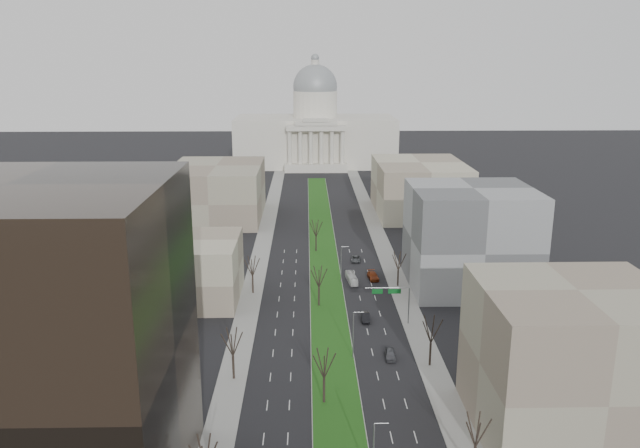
{
  "coord_description": "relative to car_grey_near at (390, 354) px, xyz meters",
  "views": [
    {
      "loc": [
        -4.58,
        -48.34,
        53.16
      ],
      "look_at": [
        -1.2,
        105.19,
        12.06
      ],
      "focal_mm": 35.0,
      "sensor_mm": 36.0,
      "label": 1
    }
  ],
  "objects": [
    {
      "name": "mast_arm_signs",
      "position": [
        2.95,
        14.96,
        5.31
      ],
      "size": [
        9.12,
        0.24,
        8.09
      ],
      "color": "gray",
      "rests_on": "ground"
    },
    {
      "name": "building_far_left",
      "position": [
        -45.54,
        104.93,
        8.21
      ],
      "size": [
        30.0,
        40.0,
        18.0
      ],
      "primitive_type": "cube",
      "color": "gray",
      "rests_on": "ground"
    },
    {
      "name": "capitol",
      "position": [
        -10.54,
        214.52,
        15.51
      ],
      "size": [
        80.0,
        46.0,
        55.0
      ],
      "color": "beige",
      "rests_on": "ground"
    },
    {
      "name": "streetlamp_median_b",
      "position": [
        -6.78,
        -0.07,
        4.01
      ],
      "size": [
        1.9,
        0.2,
        9.16
      ],
      "color": "gray",
      "rests_on": "ground"
    },
    {
      "name": "tree_left_mid",
      "position": [
        -27.74,
        -7.07,
        6.2
      ],
      "size": [
        5.4,
        5.4,
        9.72
      ],
      "color": "black",
      "rests_on": "ground"
    },
    {
      "name": "streetlamp_median_c",
      "position": [
        -6.78,
        39.93,
        4.01
      ],
      "size": [
        1.9,
        0.2,
        9.16
      ],
      "color": "gray",
      "rests_on": "ground"
    },
    {
      "name": "tree_median_a",
      "position": [
        -12.54,
        -15.07,
        6.2
      ],
      "size": [
        5.4,
        5.4,
        9.72
      ],
      "color": "black",
      "rests_on": "ground"
    },
    {
      "name": "car_grey_far",
      "position": [
        -1.93,
        56.1,
        -0.12
      ],
      "size": [
        2.76,
        5.09,
        1.35
      ],
      "primitive_type": "imported",
      "rotation": [
        0.0,
        0.0,
        -0.11
      ],
      "color": "#45484C",
      "rests_on": "ground"
    },
    {
      "name": "tree_right_mid",
      "position": [
        6.66,
        -3.07,
        6.36
      ],
      "size": [
        5.52,
        5.52,
        9.94
      ],
      "color": "black",
      "rests_on": "ground"
    },
    {
      "name": "tree_median_c",
      "position": [
        -12.54,
        64.93,
        6.2
      ],
      "size": [
        5.4,
        5.4,
        9.72
      ],
      "color": "black",
      "rests_on": "ground"
    },
    {
      "name": "tree_left_far",
      "position": [
        -27.74,
        32.93,
        6.05
      ],
      "size": [
        5.28,
        5.28,
        9.5
      ],
      "color": "black",
      "rests_on": "ground"
    },
    {
      "name": "car_red",
      "position": [
        1.22,
        42.03,
        0.03
      ],
      "size": [
        2.83,
        5.89,
        1.66
      ],
      "primitive_type": "imported",
      "rotation": [
        0.0,
        0.0,
        0.09
      ],
      "color": "maroon",
      "rests_on": "ground"
    },
    {
      "name": "sidewalk_right",
      "position": [
        6.96,
        39.93,
        -0.72
      ],
      "size": [
        5.0,
        330.0,
        0.15
      ],
      "primitive_type": "cube",
      "color": "gray",
      "rests_on": "ground"
    },
    {
      "name": "median",
      "position": [
        -10.54,
        63.92,
        -0.69
      ],
      "size": [
        8.0,
        222.03,
        0.2
      ],
      "color": "#999993",
      "rests_on": "ground"
    },
    {
      "name": "building_far_right",
      "position": [
        24.46,
        109.93,
        8.21
      ],
      "size": [
        30.0,
        40.0,
        18.0
      ],
      "primitive_type": "cube",
      "color": "gray",
      "rests_on": "ground"
    },
    {
      "name": "box_van",
      "position": [
        -4.25,
        39.79,
        0.27
      ],
      "size": [
        2.72,
        7.79,
        2.13
      ],
      "primitive_type": "imported",
      "rotation": [
        0.0,
        0.0,
        0.12
      ],
      "color": "white",
      "rests_on": "ground"
    },
    {
      "name": "sidewalk_left",
      "position": [
        -28.04,
        39.93,
        -0.72
      ],
      "size": [
        5.0,
        330.0,
        0.15
      ],
      "primitive_type": "cube",
      "color": "gray",
      "rests_on": "ground"
    },
    {
      "name": "building_grey_right",
      "position": [
        23.46,
        36.93,
        11.21
      ],
      "size": [
        28.0,
        26.0,
        24.0
      ],
      "primitive_type": "cube",
      "color": "#5C5E61",
      "rests_on": "ground"
    },
    {
      "name": "car_grey_near",
      "position": [
        0.0,
        0.0,
        0.0
      ],
      "size": [
        2.08,
        4.74,
        1.59
      ],
      "primitive_type": "imported",
      "rotation": [
        0.0,
        0.0,
        -0.05
      ],
      "color": "#494A50",
      "rests_on": "ground"
    },
    {
      "name": "building_beige_left",
      "position": [
        -43.54,
        29.93,
        6.21
      ],
      "size": [
        26.0,
        22.0,
        14.0
      ],
      "primitive_type": "cube",
      "color": "gray",
      "rests_on": "ground"
    },
    {
      "name": "car_black",
      "position": [
        -2.99,
        16.82,
        -0.0
      ],
      "size": [
        1.82,
        4.87,
        1.59
      ],
      "primitive_type": "imported",
      "rotation": [
        0.0,
        0.0,
        -0.03
      ],
      "color": "black",
      "rests_on": "ground"
    },
    {
      "name": "tree_median_b",
      "position": [
        -12.54,
        24.93,
        6.2
      ],
      "size": [
        5.4,
        5.4,
        9.72
      ],
      "color": "black",
      "rests_on": "ground"
    },
    {
      "name": "ground",
      "position": [
        -10.54,
        64.93,
        -0.79
      ],
      "size": [
        600.0,
        600.0,
        0.0
      ],
      "primitive_type": "plane",
      "color": "black",
      "rests_on": "ground"
    },
    {
      "name": "building_tan_right",
      "position": [
        22.46,
        -23.07,
        10.21
      ],
      "size": [
        26.0,
        24.0,
        22.0
      ],
      "primitive_type": "cube",
      "color": "gray",
      "rests_on": "ground"
    },
    {
      "name": "building_glass_tower",
      "position": [
        -47.54,
        -37.07,
        19.21
      ],
      "size": [
        34.0,
        30.0,
        40.0
      ],
      "primitive_type": "cube",
      "color": "black",
      "rests_on": "ground"
    },
    {
      "name": "tree_right_near",
      "position": [
        6.66,
        -33.07,
        5.89
      ],
      "size": [
        5.16,
        5.16,
        9.29
      ],
      "color": "black",
      "rests_on": "ground"
    },
    {
      "name": "tree_right_far",
      "position": [
        6.66,
        36.93,
        5.73
      ],
      "size": [
        5.04,
        5.04,
        9.07
      ],
      "color": "black",
      "rests_on": "ground"
    }
  ]
}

